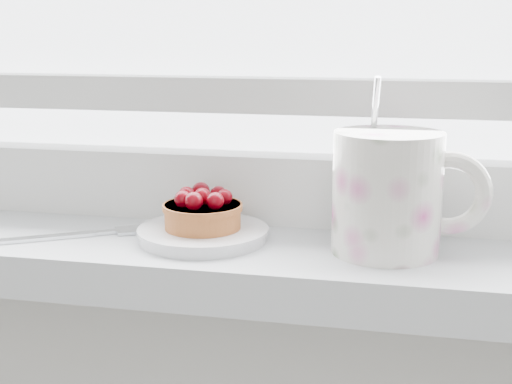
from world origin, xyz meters
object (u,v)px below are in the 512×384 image
(raspberry_tart, at_px, (203,211))
(floral_mug, at_px, (391,190))
(fork, at_px, (76,235))
(saucer, at_px, (203,234))

(raspberry_tart, relative_size, floral_mug, 0.48)
(raspberry_tart, bearing_deg, fork, -172.72)
(fork, bearing_deg, saucer, 7.26)
(saucer, distance_m, floral_mug, 0.18)
(raspberry_tart, xyz_separation_m, floral_mug, (0.17, 0.00, 0.03))
(raspberry_tart, xyz_separation_m, fork, (-0.12, -0.02, -0.03))
(raspberry_tart, height_order, fork, raspberry_tart)
(saucer, height_order, fork, saucer)
(saucer, bearing_deg, floral_mug, 0.17)
(raspberry_tart, bearing_deg, saucer, -46.44)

